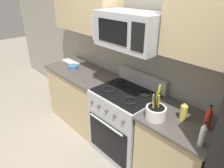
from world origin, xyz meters
TOP-DOWN VIEW (x-y plane):
  - wall_back at (0.00, 1.06)m, footprint 8.00×0.10m
  - counter_left at (-0.98, 0.68)m, footprint 1.18×0.62m
  - range_oven at (-0.00, 0.68)m, footprint 0.76×0.67m
  - counter_right at (0.76, 0.68)m, footprint 0.74×0.62m
  - microwave at (-0.00, 0.71)m, footprint 0.77×0.44m
  - upper_cabinets_left at (-0.99, 0.84)m, footprint 1.17×0.34m
  - upper_cabinets_right at (0.77, 0.84)m, footprint 0.73×0.34m
  - utensil_crock at (0.55, 0.52)m, footprint 0.20×0.20m
  - cutting_board at (-1.40, 0.83)m, footprint 0.36×0.28m
  - bottle_vinegar at (1.03, 0.49)m, footprint 0.05×0.05m
  - bottle_hot_sauce at (0.97, 0.73)m, footprint 0.06×0.06m
  - bottle_oil at (0.74, 0.70)m, footprint 0.07×0.07m
  - prep_bowl at (-1.12, 0.64)m, footprint 0.16×0.16m

SIDE VIEW (x-z plane):
  - counter_left at x=-0.98m, z-range 0.00..0.91m
  - counter_right at x=0.76m, z-range 0.00..0.91m
  - range_oven at x=0.00m, z-range -0.07..1.02m
  - cutting_board at x=-1.40m, z-range 0.91..0.93m
  - prep_bowl at x=-1.12m, z-range 0.91..0.97m
  - utensil_crock at x=0.55m, z-range 0.81..1.15m
  - bottle_oil at x=0.74m, z-range 0.90..1.11m
  - bottle_vinegar at x=1.03m, z-range 0.90..1.13m
  - bottle_hot_sauce at x=0.97m, z-range 0.90..1.15m
  - wall_back at x=0.00m, z-range 0.00..2.60m
  - microwave at x=0.00m, z-range 1.47..1.85m
  - upper_cabinets_left at x=-0.99m, z-range 1.49..2.26m
  - upper_cabinets_right at x=0.77m, z-range 1.49..2.26m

